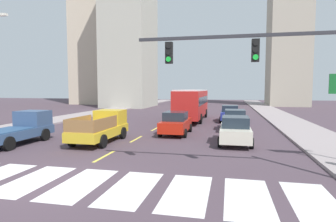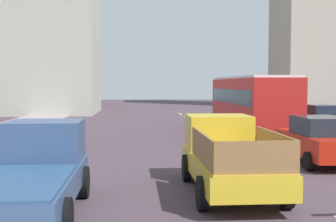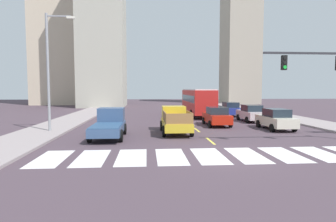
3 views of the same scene
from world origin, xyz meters
name	(u,v)px [view 2 (image 2 of 3)]	position (x,y,z in m)	size (l,w,h in m)	color
lane_dash_1	(280,179)	(0.00, 9.00, 0.00)	(0.16, 2.40, 0.01)	#E4D049
lane_dash_2	(241,154)	(0.00, 14.00, 0.00)	(0.16, 2.40, 0.01)	#E4D049
lane_dash_3	(219,139)	(0.00, 19.00, 0.00)	(0.16, 2.40, 0.01)	#E4D049
lane_dash_4	(204,129)	(0.00, 24.00, 0.00)	(0.16, 2.40, 0.01)	#E4D049
lane_dash_5	(194,123)	(0.00, 29.00, 0.00)	(0.16, 2.40, 0.01)	#E4D049
lane_dash_6	(186,118)	(0.00, 34.00, 0.00)	(0.16, 2.40, 0.01)	#E4D049
lane_dash_7	(180,114)	(0.00, 39.00, 0.00)	(0.16, 2.40, 0.01)	#E4D049
pickup_stakebed	(227,156)	(-1.91, 7.82, 0.94)	(2.18, 5.20, 1.96)	gold
pickup_dark	(35,170)	(-6.70, 6.13, 0.92)	(2.18, 5.20, 1.96)	#364F76
city_bus	(250,100)	(2.23, 21.17, 1.95)	(2.72, 10.80, 3.32)	red
sedan_mid	(321,120)	(6.25, 20.69, 0.86)	(2.02, 4.40, 1.72)	navy
sedan_far	(319,140)	(2.27, 11.56, 0.86)	(2.02, 4.40, 1.72)	red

